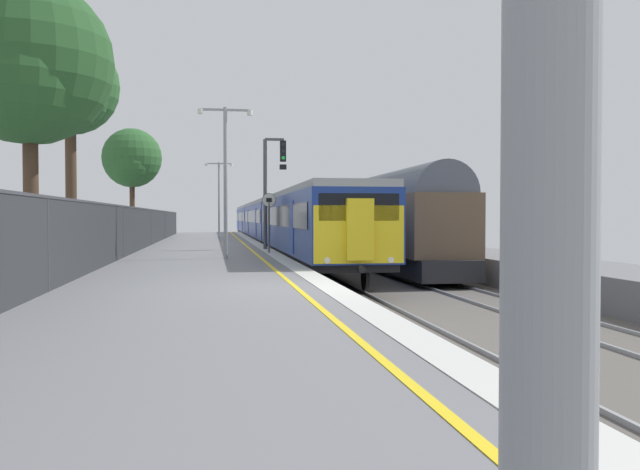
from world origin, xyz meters
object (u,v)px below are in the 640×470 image
object	(u,v)px
platform_lamp_far	(219,193)
background_tree_centre	(71,89)
background_tree_right	(132,160)
freight_train_adjacent_track	(360,218)
background_tree_left	(27,67)
commuter_train_at_platform	(271,221)
speed_limit_sign	(269,215)
signal_gantry	(271,180)
platform_lamp_mid	(225,169)

from	to	relation	value
platform_lamp_far	background_tree_centre	xyz separation A→B (m)	(-5.59, -23.16, 2.98)
platform_lamp_far	background_tree_right	bearing A→B (deg)	-129.13
freight_train_adjacent_track	background_tree_left	size ratio (longest dim) A/B	3.83
commuter_train_at_platform	speed_limit_sign	xyz separation A→B (m)	(-1.85, -20.65, 0.36)
commuter_train_at_platform	speed_limit_sign	world-z (taller)	commuter_train_at_platform
commuter_train_at_platform	signal_gantry	world-z (taller)	signal_gantry
freight_train_adjacent_track	speed_limit_sign	bearing A→B (deg)	-124.26
platform_lamp_far	freight_train_adjacent_track	bearing A→B (deg)	-57.18
background_tree_centre	background_tree_left	bearing A→B (deg)	-87.75
signal_gantry	speed_limit_sign	bearing A→B (deg)	-96.21
background_tree_left	platform_lamp_mid	bearing A→B (deg)	49.56
signal_gantry	platform_lamp_far	world-z (taller)	platform_lamp_far
commuter_train_at_platform	background_tree_left	size ratio (longest dim) A/B	7.72
signal_gantry	background_tree_left	size ratio (longest dim) A/B	0.67
commuter_train_at_platform	freight_train_adjacent_track	size ratio (longest dim) A/B	2.02
speed_limit_sign	background_tree_right	size ratio (longest dim) A/B	0.37
platform_lamp_far	background_tree_right	xyz separation A→B (m)	(-5.35, -6.58, 1.78)
signal_gantry	commuter_train_at_platform	bearing A→B (deg)	85.11
platform_lamp_mid	background_tree_right	size ratio (longest dim) A/B	0.80
background_tree_right	speed_limit_sign	bearing A→B (deg)	-62.65
signal_gantry	background_tree_left	distance (m)	15.27
commuter_train_at_platform	background_tree_left	world-z (taller)	background_tree_left
commuter_train_at_platform	background_tree_left	bearing A→B (deg)	-106.57
signal_gantry	background_tree_right	bearing A→B (deg)	125.49
commuter_train_at_platform	freight_train_adjacent_track	bearing A→B (deg)	-71.63
freight_train_adjacent_track	background_tree_right	size ratio (longest dim) A/B	4.31
speed_limit_sign	platform_lamp_mid	bearing A→B (deg)	-118.28
speed_limit_sign	platform_lamp_far	world-z (taller)	platform_lamp_far
speed_limit_sign	background_tree_left	xyz separation A→B (m)	(-7.20, -9.75, 3.84)
freight_train_adjacent_track	background_tree_left	distance (m)	22.86
commuter_train_at_platform	platform_lamp_mid	size ratio (longest dim) A/B	10.89
background_tree_left	background_tree_centre	size ratio (longest dim) A/B	0.96
commuter_train_at_platform	platform_lamp_far	xyz separation A→B (m)	(-3.74, -0.05, 1.98)
platform_lamp_far	commuter_train_at_platform	bearing A→B (deg)	0.80
platform_lamp_mid	background_tree_left	world-z (taller)	background_tree_left
freight_train_adjacent_track	background_tree_centre	size ratio (longest dim) A/B	3.69
platform_lamp_mid	background_tree_left	size ratio (longest dim) A/B	0.71
speed_limit_sign	background_tree_right	world-z (taller)	background_tree_right
freight_train_adjacent_track	background_tree_centre	world-z (taller)	background_tree_centre
signal_gantry	platform_lamp_far	distance (m)	17.41
signal_gantry	freight_train_adjacent_track	bearing A→B (deg)	43.75
background_tree_left	background_tree_right	distance (m)	23.77
freight_train_adjacent_track	signal_gantry	world-z (taller)	signal_gantry
platform_lamp_mid	background_tree_left	distance (m)	8.46
speed_limit_sign	background_tree_centre	world-z (taller)	background_tree_centre
freight_train_adjacent_track	platform_lamp_mid	world-z (taller)	platform_lamp_mid
commuter_train_at_platform	platform_lamp_mid	bearing A→B (deg)	-98.80
freight_train_adjacent_track	platform_lamp_far	size ratio (longest dim) A/B	5.48
freight_train_adjacent_track	background_tree_left	xyz separation A→B (m)	(-13.05, -18.34, 4.01)
signal_gantry	background_tree_centre	xyz separation A→B (m)	(-7.85, -5.89, 2.95)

